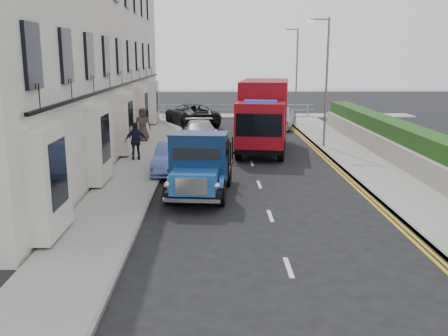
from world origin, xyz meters
TOP-DOWN VIEW (x-y plane):
  - ground at (0.00, 0.00)m, footprint 120.00×120.00m
  - pavement_west at (-5.20, 9.00)m, footprint 2.40×38.00m
  - pavement_east at (5.30, 9.00)m, footprint 2.60×38.00m
  - promenade at (0.00, 29.00)m, footprint 30.00×2.50m
  - sea_plane at (0.00, 60.00)m, footprint 120.00×120.00m
  - terrace_west at (-9.47, 13.00)m, footprint 6.31×30.20m
  - garden_east at (7.21, 9.00)m, footprint 1.45×28.00m
  - seafront_railing at (0.00, 28.20)m, footprint 13.00×0.08m
  - lamp_mid at (4.18, 14.00)m, footprint 1.23×0.18m
  - lamp_far at (4.18, 24.00)m, footprint 1.23×0.18m
  - bedford_lorry at (-2.31, 4.04)m, footprint 2.45×5.15m
  - red_lorry at (0.87, 13.53)m, footprint 3.47×7.38m
  - parked_car_front at (-2.60, 4.89)m, footprint 2.17×4.41m
  - parked_car_mid at (-3.60, 8.20)m, footprint 1.58×4.01m
  - parked_car_rear at (-2.60, 14.67)m, footprint 2.21×4.96m
  - seafront_car_left at (-3.50, 23.74)m, footprint 4.73×6.46m
  - seafront_car_right at (2.91, 21.99)m, footprint 2.83×4.84m
  - pedestrian_west_near at (-5.55, 10.47)m, footprint 1.12×0.64m
  - pedestrian_west_far at (-6.00, 16.06)m, footprint 0.96×0.64m

SIDE VIEW (x-z plane):
  - ground at x=0.00m, z-range 0.00..0.00m
  - sea_plane at x=0.00m, z-range 0.00..0.00m
  - pavement_west at x=-5.20m, z-range 0.00..0.12m
  - pavement_east at x=5.30m, z-range 0.00..0.12m
  - promenade at x=0.00m, z-range 0.00..0.12m
  - seafront_railing at x=0.00m, z-range 0.03..1.14m
  - parked_car_mid at x=-3.60m, z-range 0.00..1.30m
  - parked_car_rear at x=-2.60m, z-range 0.00..1.41m
  - parked_car_front at x=-2.60m, z-range 0.00..1.45m
  - seafront_car_right at x=2.91m, z-range 0.00..1.55m
  - seafront_car_left at x=-3.50m, z-range 0.00..1.63m
  - garden_east at x=7.21m, z-range 0.02..1.77m
  - pedestrian_west_near at x=-5.55m, z-range 0.12..1.92m
  - bedford_lorry at x=-2.31m, z-range -0.09..2.26m
  - pedestrian_west_far at x=-6.00m, z-range 0.12..2.05m
  - red_lorry at x=0.87m, z-range 0.12..3.84m
  - lamp_mid at x=4.18m, z-range 0.50..7.50m
  - lamp_far at x=4.18m, z-range 0.50..7.50m
  - terrace_west at x=-9.47m, z-range 0.04..14.29m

